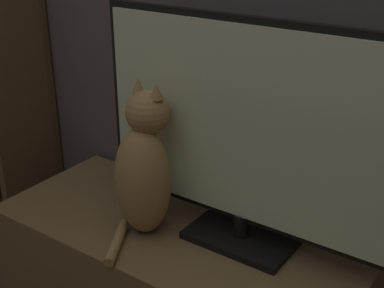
% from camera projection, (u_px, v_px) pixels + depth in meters
% --- Properties ---
extents(tv_stand, '(1.11, 0.48, 0.41)m').
position_uv_depth(tv_stand, '(176.00, 285.00, 1.66)').
color(tv_stand, brown).
rests_on(tv_stand, ground_plane).
extents(tv, '(0.90, 0.18, 0.63)m').
position_uv_depth(tv, '(246.00, 134.00, 1.39)').
color(tv, black).
rests_on(tv, tv_stand).
extents(cat, '(0.18, 0.30, 0.45)m').
position_uv_depth(cat, '(144.00, 170.00, 1.50)').
color(cat, '#997547').
rests_on(cat, tv_stand).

